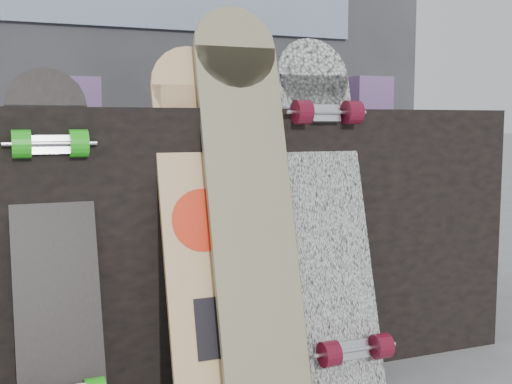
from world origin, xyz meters
name	(u,v)px	position (x,y,z in m)	size (l,w,h in m)	color
vendor_table	(247,231)	(0.00, 0.50, 0.40)	(1.60, 0.60, 0.80)	black
booth	(177,45)	(0.00, 1.35, 1.10)	(2.40, 0.22, 2.20)	#343439
merch_box_purple	(69,93)	(-0.55, 0.61, 0.85)	(0.18, 0.12, 0.10)	#623C7B
merch_box_small	(366,94)	(0.47, 0.53, 0.86)	(0.14, 0.14, 0.12)	#623C7B
merch_box_flat	(274,102)	(0.14, 0.59, 0.83)	(0.22, 0.10, 0.06)	#D1B78C
longboard_geisha	(201,215)	(-0.26, 0.16, 0.51)	(0.22, 0.27, 0.97)	beige
longboard_celtic	(249,190)	(-0.13, 0.15, 0.58)	(0.24, 0.31, 1.09)	beige
longboard_cascadia	(330,205)	(0.12, 0.15, 0.52)	(0.23, 0.35, 1.02)	white
skateboard_dark	(55,243)	(-0.64, 0.16, 0.46)	(0.21, 0.35, 0.91)	black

